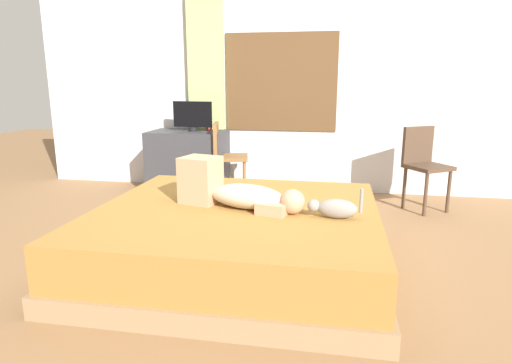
{
  "coord_description": "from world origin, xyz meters",
  "views": [
    {
      "loc": [
        0.55,
        -2.96,
        1.32
      ],
      "look_at": [
        -0.02,
        0.13,
        0.59
      ],
      "focal_mm": 30.38,
      "sensor_mm": 36.0,
      "label": 1
    }
  ],
  "objects": [
    {
      "name": "ground_plane",
      "position": [
        0.0,
        0.0,
        0.0
      ],
      "size": [
        16.0,
        16.0,
        0.0
      ],
      "primitive_type": "plane",
      "color": "olive"
    },
    {
      "name": "desk",
      "position": [
        -1.18,
        1.95,
        0.37
      ],
      "size": [
        0.9,
        0.56,
        0.74
      ],
      "color": "#38383D",
      "rests_on": "ground"
    },
    {
      "name": "bed",
      "position": [
        -0.12,
        -0.07,
        0.22
      ],
      "size": [
        2.03,
        1.93,
        0.44
      ],
      "color": "#997A56",
      "rests_on": "ground"
    },
    {
      "name": "cat",
      "position": [
        0.56,
        -0.19,
        0.51
      ],
      "size": [
        0.36,
        0.13,
        0.21
      ],
      "color": "gray",
      "rests_on": "bed"
    },
    {
      "name": "person_lying",
      "position": [
        -0.14,
        -0.04,
        0.55
      ],
      "size": [
        0.94,
        0.45,
        0.34
      ],
      "color": "#CCB299",
      "rests_on": "bed"
    },
    {
      "name": "curtain_left",
      "position": [
        -1.02,
        2.23,
        1.16
      ],
      "size": [
        0.44,
        0.06,
        2.32
      ],
      "primitive_type": "cube",
      "color": "#ADCC75",
      "rests_on": "ground"
    },
    {
      "name": "chair_by_desk",
      "position": [
        -0.69,
        1.83,
        0.51
      ],
      "size": [
        0.45,
        0.45,
        0.86
      ],
      "color": "brown",
      "rests_on": "ground"
    },
    {
      "name": "back_wall_with_window",
      "position": [
        -0.0,
        2.35,
        1.45
      ],
      "size": [
        6.4,
        0.14,
        2.9
      ],
      "color": "silver",
      "rests_on": "ground"
    },
    {
      "name": "chair_spare",
      "position": [
        1.46,
        1.7,
        0.51
      ],
      "size": [
        0.53,
        0.53,
        0.86
      ],
      "color": "#4C3828",
      "rests_on": "ground"
    },
    {
      "name": "cup",
      "position": [
        -0.95,
        2.08,
        0.79
      ],
      "size": [
        0.08,
        0.08,
        0.09
      ],
      "primitive_type": "cylinder",
      "color": "#B23D38",
      "rests_on": "desk"
    },
    {
      "name": "tv_monitor",
      "position": [
        -1.11,
        1.95,
        0.92
      ],
      "size": [
        0.48,
        0.1,
        0.35
      ],
      "color": "black",
      "rests_on": "desk"
    }
  ]
}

